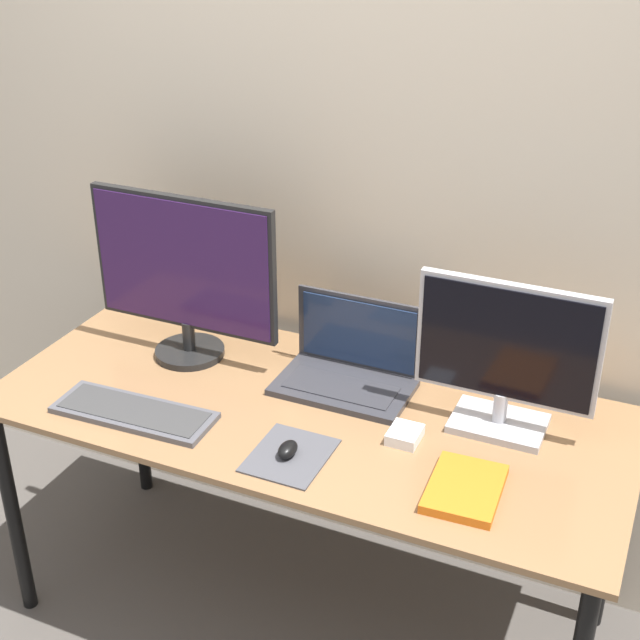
{
  "coord_description": "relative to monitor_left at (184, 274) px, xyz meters",
  "views": [
    {
      "loc": [
        0.83,
        -1.43,
        2.02
      ],
      "look_at": [
        0.02,
        0.41,
        0.98
      ],
      "focal_mm": 50.0,
      "sensor_mm": 36.0,
      "label": 1
    }
  ],
  "objects": [
    {
      "name": "mousepad",
      "position": [
        0.48,
        -0.33,
        -0.25
      ],
      "size": [
        0.18,
        0.22,
        0.0
      ],
      "color": "#47474C",
      "rests_on": "desk"
    },
    {
      "name": "monitor_right",
      "position": [
        0.91,
        -0.0,
        -0.05
      ],
      "size": [
        0.45,
        0.17,
        0.4
      ],
      "color": "#B2B2B7",
      "rests_on": "desk"
    },
    {
      "name": "wall_back",
      "position": [
        0.43,
        0.31,
        0.26
      ],
      "size": [
        7.0,
        0.05,
        2.5
      ],
      "color": "beige",
      "rests_on": "ground_plane"
    },
    {
      "name": "desk",
      "position": [
        0.43,
        -0.12,
        -0.34
      ],
      "size": [
        1.69,
        0.73,
        0.73
      ],
      "color": "olive",
      "rests_on": "ground_plane"
    },
    {
      "name": "power_brick",
      "position": [
        0.72,
        -0.15,
        -0.24
      ],
      "size": [
        0.08,
        0.09,
        0.03
      ],
      "color": "white",
      "rests_on": "desk"
    },
    {
      "name": "monitor_left",
      "position": [
        0.0,
        0.0,
        0.0
      ],
      "size": [
        0.56,
        0.2,
        0.49
      ],
      "color": "black",
      "rests_on": "desk"
    },
    {
      "name": "book",
      "position": [
        0.91,
        -0.3,
        -0.25
      ],
      "size": [
        0.17,
        0.23,
        0.02
      ],
      "color": "orange",
      "rests_on": "desk"
    },
    {
      "name": "keyboard",
      "position": [
        0.03,
        -0.34,
        -0.25
      ],
      "size": [
        0.44,
        0.17,
        0.02
      ],
      "color": "#4C4C51",
      "rests_on": "desk"
    },
    {
      "name": "laptop",
      "position": [
        0.49,
        0.04,
        -0.2
      ],
      "size": [
        0.37,
        0.23,
        0.23
      ],
      "color": "#333338",
      "rests_on": "desk"
    },
    {
      "name": "mouse",
      "position": [
        0.48,
        -0.34,
        -0.24
      ],
      "size": [
        0.04,
        0.07,
        0.03
      ],
      "color": "black",
      "rests_on": "mousepad"
    }
  ]
}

